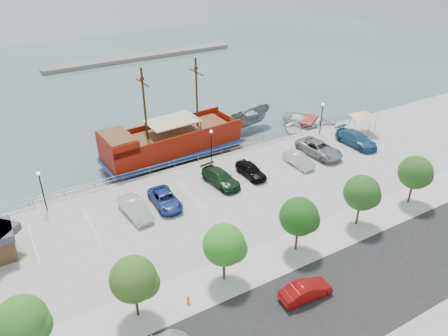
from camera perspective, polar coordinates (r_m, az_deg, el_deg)
ground at (r=45.43m, az=2.37°, el=-4.06°), size 160.00×160.00×0.00m
street at (r=35.45m, az=16.87°, el=-15.00°), size 100.00×8.00×0.04m
sidewalk at (r=38.47m, az=10.51°, el=-9.88°), size 100.00×4.00×0.05m
seawall_railing at (r=50.44m, az=-2.34°, el=1.64°), size 50.00×0.06×1.00m
far_shore at (r=95.21m, az=-10.74°, el=14.06°), size 40.00×3.00×0.80m
pirate_ship at (r=53.09m, az=-5.44°, el=3.67°), size 19.58×6.62×12.23m
patrol_boat at (r=60.44m, az=3.43°, el=6.29°), size 6.83×3.18×2.55m
speedboat at (r=62.17m, az=11.04°, el=5.96°), size 8.61×9.22×1.56m
dock_west at (r=48.18m, az=-19.57°, el=-3.50°), size 7.71×2.77×0.43m
dock_mid at (r=55.72m, az=4.10°, el=2.92°), size 7.18×4.12×0.40m
dock_east at (r=61.22m, az=11.67°, el=4.94°), size 7.92×4.62×0.44m
canopy_tent at (r=58.84m, az=17.88°, el=7.11°), size 5.52×5.52×3.48m
street_sedan at (r=33.58m, az=10.61°, el=-15.48°), size 4.12×1.68×1.33m
fire_hydrant at (r=32.96m, az=-4.73°, el=-16.73°), size 0.25×0.25×0.71m
lamp_post_left at (r=43.77m, az=-22.80°, el=-1.96°), size 0.36×0.36×4.28m
lamp_post_mid at (r=48.32m, az=-1.67°, el=3.55°), size 0.36×0.36×4.28m
lamp_post_right at (r=57.02m, az=12.67°, el=7.03°), size 0.36×0.36×4.28m
tree_a at (r=30.07m, az=-24.63°, el=-17.88°), size 3.30×3.20×5.00m
tree_b at (r=30.60m, az=-11.43°, el=-14.16°), size 3.30×3.20×5.00m
tree_c at (r=32.66m, az=0.29°, el=-10.12°), size 3.30×3.20×5.00m
tree_d at (r=35.98m, az=10.00°, el=-6.38°), size 3.30×3.20×5.00m
tree_e at (r=40.26m, az=17.75°, el=-3.20°), size 3.30×3.20×5.00m
tree_f at (r=45.22m, az=23.88°, el=-0.64°), size 3.30×3.20×5.00m
parked_car_b at (r=41.73m, az=-11.53°, el=-5.18°), size 2.09×4.83×1.55m
parked_car_c at (r=42.69m, az=-7.69°, el=-4.09°), size 2.36×4.87×1.34m
parked_car_d at (r=45.58m, az=-0.44°, el=-1.31°), size 2.73×5.32×1.48m
parked_car_e at (r=47.13m, az=3.53°, el=-0.28°), size 1.84×4.29×1.44m
parked_car_f at (r=49.88m, az=9.71°, el=1.07°), size 1.57×4.19×1.37m
parked_car_g at (r=52.50m, az=12.34°, el=2.49°), size 3.39×6.20×1.65m
parked_car_h at (r=56.04m, az=16.90°, el=3.65°), size 2.57×5.77×1.64m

